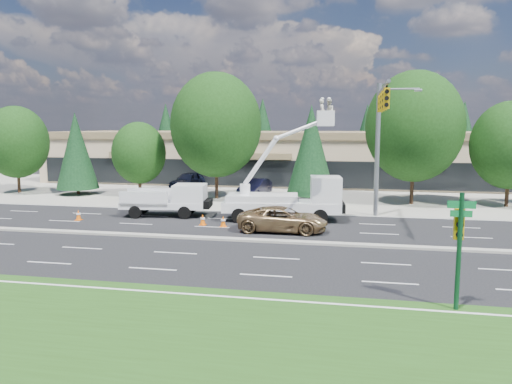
% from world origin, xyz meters
% --- Properties ---
extents(ground, '(140.00, 140.00, 0.00)m').
position_xyz_m(ground, '(0.00, 0.00, 0.00)').
color(ground, black).
rests_on(ground, ground).
extents(concrete_apron, '(140.00, 22.00, 0.01)m').
position_xyz_m(concrete_apron, '(0.00, 20.00, 0.01)').
color(concrete_apron, gray).
rests_on(concrete_apron, ground).
extents(grass_verge, '(140.00, 10.00, 0.01)m').
position_xyz_m(grass_verge, '(0.00, -13.00, 0.01)').
color(grass_verge, '#214513').
rests_on(grass_verge, ground).
extents(road_median, '(120.00, 0.55, 0.12)m').
position_xyz_m(road_median, '(0.00, 0.00, 0.06)').
color(road_median, gray).
rests_on(road_median, ground).
extents(strip_mall, '(50.40, 15.40, 5.50)m').
position_xyz_m(strip_mall, '(0.00, 29.97, 2.83)').
color(strip_mall, tan).
rests_on(strip_mall, ground).
extents(tree_front_a, '(5.75, 5.75, 7.98)m').
position_xyz_m(tree_front_a, '(-22.00, 15.00, 4.67)').
color(tree_front_a, '#332114').
rests_on(tree_front_a, ground).
extents(tree_front_b, '(3.73, 3.73, 7.36)m').
position_xyz_m(tree_front_b, '(-16.00, 15.00, 3.94)').
color(tree_front_b, '#332114').
rests_on(tree_front_b, ground).
extents(tree_front_c, '(4.70, 4.70, 6.52)m').
position_xyz_m(tree_front_c, '(-10.00, 15.00, 3.81)').
color(tree_front_c, '#332114').
rests_on(tree_front_c, ground).
extents(tree_front_d, '(7.67, 7.67, 10.64)m').
position_xyz_m(tree_front_d, '(-3.00, 15.00, 6.23)').
color(tree_front_d, '#332114').
rests_on(tree_front_d, ground).
extents(tree_front_e, '(3.98, 3.98, 7.85)m').
position_xyz_m(tree_front_e, '(5.00, 15.00, 4.21)').
color(tree_front_e, '#332114').
rests_on(tree_front_e, ground).
extents(tree_front_f, '(7.53, 7.53, 10.45)m').
position_xyz_m(tree_front_f, '(13.00, 15.00, 6.11)').
color(tree_front_f, '#332114').
rests_on(tree_front_f, ground).
extents(tree_front_g, '(5.81, 5.81, 8.06)m').
position_xyz_m(tree_front_g, '(20.00, 15.00, 4.72)').
color(tree_front_g, '#332114').
rests_on(tree_front_g, ground).
extents(tree_back_a, '(4.72, 4.72, 9.30)m').
position_xyz_m(tree_back_a, '(-18.00, 42.00, 4.99)').
color(tree_back_a, '#332114').
rests_on(tree_back_a, ground).
extents(tree_back_b, '(5.01, 5.01, 9.87)m').
position_xyz_m(tree_back_b, '(-4.00, 42.00, 5.29)').
color(tree_back_b, '#332114').
rests_on(tree_back_b, ground).
extents(tree_back_c, '(4.56, 4.56, 9.00)m').
position_xyz_m(tree_back_c, '(10.00, 42.00, 4.83)').
color(tree_back_c, '#332114').
rests_on(tree_back_c, ground).
extents(tree_back_d, '(4.72, 4.72, 9.29)m').
position_xyz_m(tree_back_d, '(22.00, 42.00, 4.99)').
color(tree_back_d, '#332114').
rests_on(tree_back_d, ground).
extents(signal_mast, '(2.76, 10.16, 9.00)m').
position_xyz_m(signal_mast, '(10.03, 7.04, 6.06)').
color(signal_mast, gray).
rests_on(signal_mast, ground).
extents(street_sign_pole, '(0.90, 0.44, 4.00)m').
position_xyz_m(street_sign_pole, '(12.00, -8.40, 2.44)').
color(street_sign_pole, '#0B341B').
rests_on(street_sign_pole, ground).
extents(utility_pickup, '(5.98, 2.89, 2.20)m').
position_xyz_m(utility_pickup, '(-3.86, 6.26, 0.91)').
color(utility_pickup, white).
rests_on(utility_pickup, ground).
extents(bucket_truck, '(8.13, 3.26, 7.95)m').
position_xyz_m(bucket_truck, '(4.66, 6.30, 1.75)').
color(bucket_truck, white).
rests_on(bucket_truck, ground).
extents(traffic_cone_a, '(0.40, 0.40, 0.70)m').
position_xyz_m(traffic_cone_a, '(-9.27, 3.70, 0.34)').
color(traffic_cone_a, '#F46107').
rests_on(traffic_cone_a, ground).
extents(traffic_cone_b, '(0.40, 0.40, 0.70)m').
position_xyz_m(traffic_cone_b, '(-0.74, 3.71, 0.34)').
color(traffic_cone_b, '#F46107').
rests_on(traffic_cone_b, ground).
extents(traffic_cone_c, '(0.40, 0.40, 0.70)m').
position_xyz_m(traffic_cone_c, '(0.66, 3.41, 0.34)').
color(traffic_cone_c, '#F46107').
rests_on(traffic_cone_c, ground).
extents(minivan, '(5.25, 2.44, 1.46)m').
position_xyz_m(minivan, '(4.44, 2.80, 0.73)').
color(minivan, olive).
rests_on(minivan, ground).
extents(parked_car_west, '(3.04, 5.12, 1.63)m').
position_xyz_m(parked_car_west, '(-7.56, 21.00, 0.82)').
color(parked_car_west, black).
rests_on(parked_car_west, ground).
extents(parked_car_east, '(2.39, 4.96, 1.57)m').
position_xyz_m(parked_car_east, '(0.00, 16.66, 0.78)').
color(parked_car_east, black).
rests_on(parked_car_east, ground).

